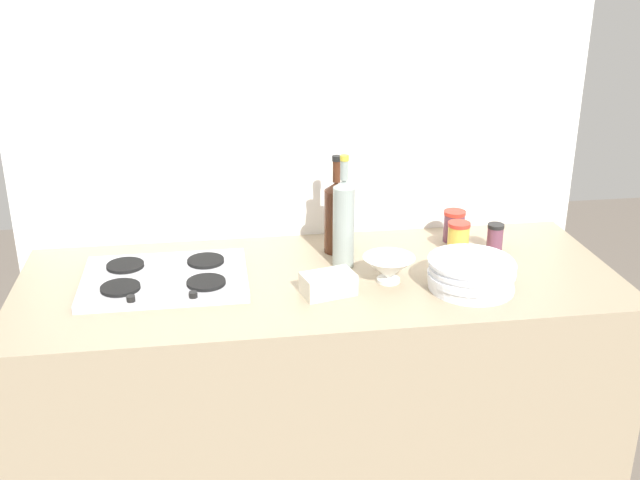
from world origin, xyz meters
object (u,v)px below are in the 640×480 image
(stovetop_hob, at_px, (165,278))
(condiment_jar_front, at_px, (454,226))
(mixing_bowl, at_px, (389,268))
(condiment_jar_rear, at_px, (495,237))
(butter_dish, at_px, (328,284))
(plate_stack, at_px, (471,274))
(wine_bottle_leftmost, at_px, (344,222))
(condiment_jar_spare, at_px, (458,238))
(wine_bottle_mid_left, at_px, (336,215))

(stovetop_hob, height_order, condiment_jar_front, condiment_jar_front)
(mixing_bowl, xyz_separation_m, condiment_jar_rear, (0.39, 0.18, 0.00))
(butter_dish, height_order, condiment_jar_front, condiment_jar_front)
(plate_stack, bearing_deg, condiment_jar_front, 79.94)
(plate_stack, distance_m, wine_bottle_leftmost, 0.41)
(condiment_jar_spare, bearing_deg, mixing_bowl, -146.22)
(condiment_jar_front, xyz_separation_m, condiment_jar_spare, (-0.02, -0.10, -0.00))
(wine_bottle_leftmost, height_order, mixing_bowl, wine_bottle_leftmost)
(wine_bottle_mid_left, height_order, condiment_jar_front, wine_bottle_mid_left)
(condiment_jar_rear, bearing_deg, condiment_jar_spare, 178.57)
(plate_stack, bearing_deg, condiment_jar_rear, 56.99)
(plate_stack, height_order, condiment_jar_spare, condiment_jar_spare)
(condiment_jar_front, xyz_separation_m, condiment_jar_rear, (0.10, -0.10, -0.01))
(butter_dish, height_order, condiment_jar_rear, condiment_jar_rear)
(plate_stack, bearing_deg, mixing_bowl, 159.95)
(condiment_jar_rear, height_order, condiment_jar_spare, condiment_jar_spare)
(wine_bottle_leftmost, distance_m, condiment_jar_front, 0.44)
(wine_bottle_leftmost, height_order, condiment_jar_rear, wine_bottle_leftmost)
(condiment_jar_spare, bearing_deg, condiment_jar_rear, -1.43)
(mixing_bowl, bearing_deg, wine_bottle_leftmost, 129.64)
(condiment_jar_front, bearing_deg, mixing_bowl, -135.75)
(plate_stack, distance_m, butter_dish, 0.42)
(wine_bottle_leftmost, distance_m, mixing_bowl, 0.20)
(plate_stack, bearing_deg, butter_dish, 176.50)
(condiment_jar_front, relative_size, condiment_jar_spare, 1.02)
(stovetop_hob, xyz_separation_m, wine_bottle_mid_left, (0.54, 0.16, 0.11))
(condiment_jar_front, bearing_deg, wine_bottle_leftmost, -159.91)
(butter_dish, bearing_deg, condiment_jar_spare, 27.34)
(stovetop_hob, height_order, butter_dish, butter_dish)
(mixing_bowl, relative_size, condiment_jar_front, 1.46)
(stovetop_hob, xyz_separation_m, condiment_jar_rear, (1.05, 0.09, 0.03))
(wine_bottle_leftmost, relative_size, condiment_jar_rear, 3.82)
(stovetop_hob, height_order, condiment_jar_rear, condiment_jar_rear)
(wine_bottle_leftmost, xyz_separation_m, condiment_jar_spare, (0.38, 0.05, -0.09))
(mixing_bowl, bearing_deg, plate_stack, -20.05)
(wine_bottle_leftmost, bearing_deg, mixing_bowl, -50.36)
(wine_bottle_leftmost, distance_m, condiment_jar_spare, 0.40)
(plate_stack, relative_size, condiment_jar_front, 2.40)
(butter_dish, distance_m, condiment_jar_rear, 0.63)
(stovetop_hob, height_order, wine_bottle_mid_left, wine_bottle_mid_left)
(condiment_jar_rear, distance_m, condiment_jar_spare, 0.12)
(mixing_bowl, distance_m, condiment_jar_spare, 0.33)
(stovetop_hob, distance_m, wine_bottle_mid_left, 0.57)
(plate_stack, relative_size, mixing_bowl, 1.65)
(stovetop_hob, distance_m, butter_dish, 0.49)
(stovetop_hob, relative_size, plate_stack, 1.89)
(condiment_jar_front, height_order, condiment_jar_rear, condiment_jar_front)
(condiment_jar_spare, bearing_deg, stovetop_hob, -174.26)
(wine_bottle_leftmost, height_order, butter_dish, wine_bottle_leftmost)
(butter_dish, xyz_separation_m, condiment_jar_front, (0.48, 0.34, 0.02))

